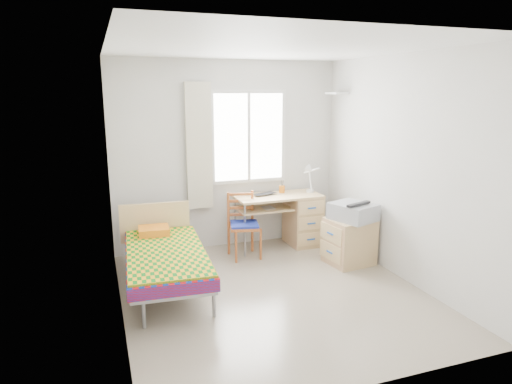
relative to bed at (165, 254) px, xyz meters
The scene contains 17 objects.
floor 1.29m from the bed, 27.75° to the right, with size 3.50×3.50×0.00m, color #BCAD93.
ceiling 2.53m from the bed, 27.75° to the right, with size 3.50×3.50×0.00m, color white.
wall_back 1.85m from the bed, 47.28° to the left, with size 3.20×3.20×0.00m, color silver.
wall_left 1.19m from the bed, 131.84° to the right, with size 3.50×3.50×0.00m, color silver.
wall_right 2.90m from the bed, 12.02° to the right, with size 3.50×3.50×0.00m, color silver.
window 2.15m from the bed, 39.76° to the left, with size 1.10×0.04×1.30m.
curtain 1.68m from the bed, 58.92° to the left, with size 0.35×0.05×1.70m, color beige.
floating_shelf 3.23m from the bed, 17.80° to the left, with size 0.20×0.32×0.03m, color white.
bed is the anchor object (origin of this frame).
desk 2.20m from the bed, 22.57° to the left, with size 1.21×0.57×0.75m.
chair 1.33m from the bed, 29.78° to the left, with size 0.45×0.45×0.88m.
cabinet 2.34m from the bed, ahead, with size 0.60×0.55×0.59m.
printer 2.38m from the bed, ahead, with size 0.59×0.63×0.22m.
laptop 1.82m from the bed, 29.21° to the left, with size 0.34×0.22×0.03m, color black.
pen_cup 2.11m from the bed, 28.04° to the left, with size 0.08×0.08×0.10m, color orange.
task_lamp 2.38m from the bed, 19.31° to the left, with size 0.23×0.33×0.43m.
book 1.69m from the bed, 28.71° to the left, with size 0.16×0.21×0.02m, color gray.
Camera 1 is at (-1.74, -4.34, 2.19)m, focal length 32.00 mm.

